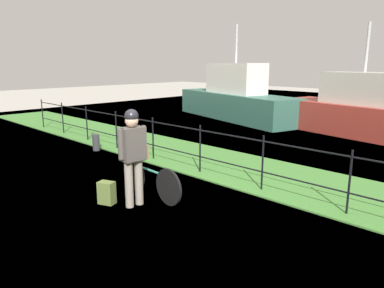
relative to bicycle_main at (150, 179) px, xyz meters
name	(u,v)px	position (x,y,z in m)	size (l,w,h in m)	color
ground_plane	(143,212)	(0.48, -0.54, -0.35)	(60.00, 60.00, 0.00)	#B2ADA3
grass_strip	(253,172)	(0.48, 2.59, -0.33)	(27.00, 2.40, 0.03)	#478438
harbor_water	(369,130)	(0.48, 10.01, -0.35)	(30.00, 30.00, 0.00)	#426684
iron_fence	(229,152)	(0.48, 1.71, 0.28)	(18.04, 0.04, 1.09)	black
bicycle_main	(150,179)	(0.00, 0.00, 0.00)	(1.73, 0.19, 0.66)	black
wooden_crate	(137,151)	(-0.40, 0.02, 0.44)	(0.39, 0.27, 0.27)	olive
terrier_dog	(137,141)	(-0.37, 0.02, 0.65)	(0.32, 0.16, 0.18)	#4C3D2D
cyclist_person	(133,149)	(0.14, -0.46, 0.66)	(0.28, 0.54, 1.68)	gray
backpack_on_paving	(107,193)	(-0.27, -0.75, -0.15)	(0.28, 0.18, 0.40)	olive
mooring_bollard	(96,142)	(-3.89, 1.21, -0.12)	(0.20, 0.20, 0.46)	#38383D
moored_boat_mid	(235,99)	(-4.76, 8.65, 0.53)	(6.88, 3.36, 4.01)	#336656
moored_boat_far	(361,112)	(0.55, 8.74, 0.43)	(5.98, 2.97, 3.72)	#9E3328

